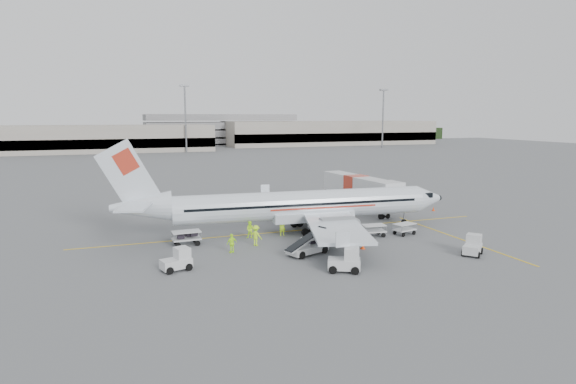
# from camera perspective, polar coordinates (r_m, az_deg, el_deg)

# --- Properties ---
(ground) EXTENTS (360.00, 360.00, 0.00)m
(ground) POSITION_cam_1_polar(r_m,az_deg,el_deg) (50.33, 0.77, -4.61)
(ground) COLOR #56595B
(stripe_lead) EXTENTS (44.00, 0.20, 0.01)m
(stripe_lead) POSITION_cam_1_polar(r_m,az_deg,el_deg) (50.33, 0.77, -4.60)
(stripe_lead) COLOR yellow
(stripe_lead) RESTS_ON ground
(stripe_cross) EXTENTS (0.20, 20.00, 0.01)m
(stripe_cross) POSITION_cam_1_polar(r_m,az_deg,el_deg) (50.35, 19.26, -5.10)
(stripe_cross) COLOR yellow
(stripe_cross) RESTS_ON ground
(terminal_west) EXTENTS (110.00, 22.00, 9.00)m
(terminal_west) POSITION_cam_1_polar(r_m,az_deg,el_deg) (177.53, -27.13, 5.57)
(terminal_west) COLOR gray
(terminal_west) RESTS_ON ground
(terminal_east) EXTENTS (90.00, 26.00, 10.00)m
(terminal_east) POSITION_cam_1_polar(r_m,az_deg,el_deg) (209.89, 4.97, 7.00)
(terminal_east) COLOR gray
(terminal_east) RESTS_ON ground
(parking_garage) EXTENTS (62.00, 24.00, 14.00)m
(parking_garage) POSITION_cam_1_polar(r_m,az_deg,el_deg) (210.18, -8.10, 7.50)
(parking_garage) COLOR slate
(parking_garage) RESTS_ON ground
(treeline) EXTENTS (300.00, 3.00, 6.00)m
(treeline) POSITION_cam_1_polar(r_m,az_deg,el_deg) (221.71, -15.24, 6.31)
(treeline) COLOR black
(treeline) RESTS_ON ground
(mast_center) EXTENTS (3.20, 1.20, 22.00)m
(mast_center) POSITION_cam_1_polar(r_m,az_deg,el_deg) (165.36, -12.05, 8.43)
(mast_center) COLOR slate
(mast_center) RESTS_ON ground
(mast_east) EXTENTS (3.20, 1.20, 22.00)m
(mast_east) POSITION_cam_1_polar(r_m,az_deg,el_deg) (190.45, 11.18, 8.49)
(mast_east) COLOR slate
(mast_east) RESTS_ON ground
(aircraft) EXTENTS (36.50, 29.55, 9.56)m
(aircraft) POSITION_cam_1_polar(r_m,az_deg,el_deg) (49.19, 1.75, 0.74)
(aircraft) COLOR silver
(aircraft) RESTS_ON ground
(jet_bridge) EXTENTS (4.59, 17.08, 4.43)m
(jet_bridge) POSITION_cam_1_polar(r_m,az_deg,el_deg) (61.78, 8.06, -0.08)
(jet_bridge) COLOR silver
(jet_bridge) RESTS_ON ground
(belt_loader) EXTENTS (5.29, 3.52, 2.68)m
(belt_loader) POSITION_cam_1_polar(r_m,az_deg,el_deg) (41.58, 2.35, -5.61)
(belt_loader) COLOR silver
(belt_loader) RESTS_ON ground
(tug_fore) EXTENTS (2.54, 2.41, 1.73)m
(tug_fore) POSITION_cam_1_polar(r_m,az_deg,el_deg) (44.38, 21.04, -5.91)
(tug_fore) COLOR silver
(tug_fore) RESTS_ON ground
(tug_mid) EXTENTS (2.82, 2.35, 1.89)m
(tug_mid) POSITION_cam_1_polar(r_m,az_deg,el_deg) (37.39, 6.68, -7.96)
(tug_mid) COLOR silver
(tug_mid) RESTS_ON ground
(tug_aft) EXTENTS (2.53, 1.87, 1.75)m
(tug_aft) POSITION_cam_1_polar(r_m,az_deg,el_deg) (38.39, -13.14, -7.80)
(tug_aft) COLOR silver
(tug_aft) RESTS_ON ground
(cart_loaded_a) EXTENTS (2.60, 1.98, 1.20)m
(cart_loaded_a) POSITION_cam_1_polar(r_m,az_deg,el_deg) (43.10, 3.22, -6.11)
(cart_loaded_a) COLOR silver
(cart_loaded_a) RESTS_ON ground
(cart_loaded_b) EXTENTS (2.65, 1.65, 1.34)m
(cart_loaded_b) POSITION_cam_1_polar(r_m,az_deg,el_deg) (45.61, -11.94, -5.36)
(cart_loaded_b) COLOR silver
(cart_loaded_b) RESTS_ON ground
(cart_empty_a) EXTENTS (2.47, 1.83, 1.16)m
(cart_empty_a) POSITION_cam_1_polar(r_m,az_deg,el_deg) (49.98, 13.64, -4.28)
(cart_empty_a) COLOR silver
(cart_empty_a) RESTS_ON ground
(cart_empty_b) EXTENTS (2.42, 1.60, 1.19)m
(cart_empty_b) POSITION_cam_1_polar(r_m,az_deg,el_deg) (48.60, 10.11, -4.52)
(cart_empty_b) COLOR silver
(cart_empty_b) RESTS_ON ground
(cone_nose) EXTENTS (0.33, 0.33, 0.53)m
(cone_nose) POSITION_cam_1_polar(r_m,az_deg,el_deg) (63.53, 16.85, -1.91)
(cone_nose) COLOR #FF3C07
(cone_nose) RESTS_ON ground
(cone_port) EXTENTS (0.32, 0.32, 0.53)m
(cone_port) POSITION_cam_1_polar(r_m,az_deg,el_deg) (68.57, -2.10, -0.76)
(cone_port) COLOR #FF3C07
(cone_port) RESTS_ON ground
(cone_stbd) EXTENTS (0.37, 0.37, 0.61)m
(cone_stbd) POSITION_cam_1_polar(r_m,az_deg,el_deg) (43.99, 8.86, -6.30)
(cone_stbd) COLOR #FF3C07
(cone_stbd) RESTS_ON ground
(crew_a) EXTENTS (0.73, 0.53, 1.85)m
(crew_a) POSITION_cam_1_polar(r_m,az_deg,el_deg) (48.14, -0.67, -4.10)
(crew_a) COLOR #AFE71F
(crew_a) RESTS_ON ground
(crew_b) EXTENTS (1.03, 0.95, 1.70)m
(crew_b) POSITION_cam_1_polar(r_m,az_deg,el_deg) (47.22, -4.48, -4.48)
(crew_b) COLOR #AFE71F
(crew_b) RESTS_ON ground
(crew_c) EXTENTS (1.35, 1.39, 1.91)m
(crew_c) POSITION_cam_1_polar(r_m,az_deg,el_deg) (44.50, -3.82, -5.16)
(crew_c) COLOR #AFE71F
(crew_c) RESTS_ON ground
(crew_d) EXTENTS (1.08, 0.72, 1.70)m
(crew_d) POSITION_cam_1_polar(r_m,az_deg,el_deg) (42.42, -6.66, -6.05)
(crew_d) COLOR #AFE71F
(crew_d) RESTS_ON ground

